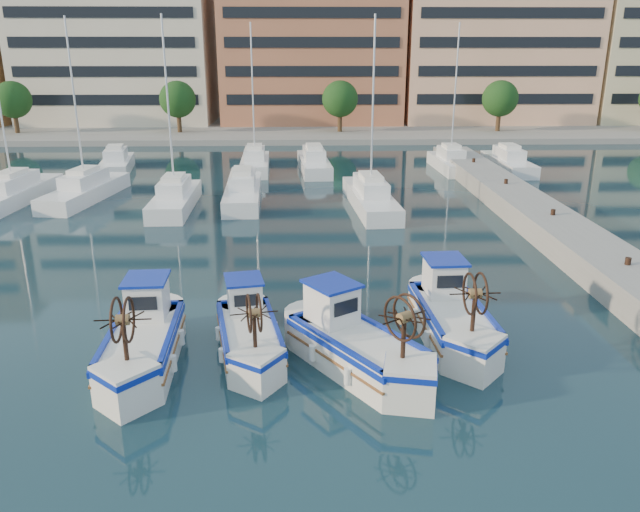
# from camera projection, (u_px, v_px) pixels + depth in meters

# --- Properties ---
(ground) EXTENTS (300.00, 300.00, 0.00)m
(ground) POSITION_uv_depth(u_px,v_px,m) (314.00, 366.00, 19.88)
(ground) COLOR #193A43
(ground) RESTS_ON ground
(quay) EXTENTS (3.00, 60.00, 1.20)m
(quay) POSITION_uv_depth(u_px,v_px,m) (603.00, 262.00, 27.63)
(quay) COLOR gray
(quay) RESTS_ON ground
(waterfront) EXTENTS (180.00, 40.00, 25.60)m
(waterfront) POSITION_uv_depth(u_px,v_px,m) (377.00, 35.00, 78.24)
(waterfront) COLOR gray
(waterfront) RESTS_ON ground
(yacht_marina) EXTENTS (38.34, 22.10, 11.50)m
(yacht_marina) POSITION_uv_depth(u_px,v_px,m) (258.00, 180.00, 45.28)
(yacht_marina) COLOR white
(yacht_marina) RESTS_ON ground
(fishing_boat_a) EXTENTS (2.31, 5.15, 3.17)m
(fishing_boat_a) POSITION_uv_depth(u_px,v_px,m) (143.00, 339.00, 19.77)
(fishing_boat_a) COLOR white
(fishing_boat_a) RESTS_ON ground
(fishing_boat_b) EXTENTS (2.63, 4.68, 2.84)m
(fishing_boat_b) POSITION_uv_depth(u_px,v_px,m) (249.00, 331.00, 20.55)
(fishing_boat_b) COLOR white
(fishing_boat_b) RESTS_ON ground
(fishing_boat_c) EXTENTS (4.46, 5.23, 3.20)m
(fishing_boat_c) POSITION_uv_depth(u_px,v_px,m) (354.00, 342.00, 19.51)
(fishing_boat_c) COLOR white
(fishing_boat_c) RESTS_ON ground
(fishing_boat_d) EXTENTS (2.33, 5.21, 3.21)m
(fishing_boat_d) POSITION_uv_depth(u_px,v_px,m) (451.00, 314.00, 21.55)
(fishing_boat_d) COLOR white
(fishing_boat_d) RESTS_ON ground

